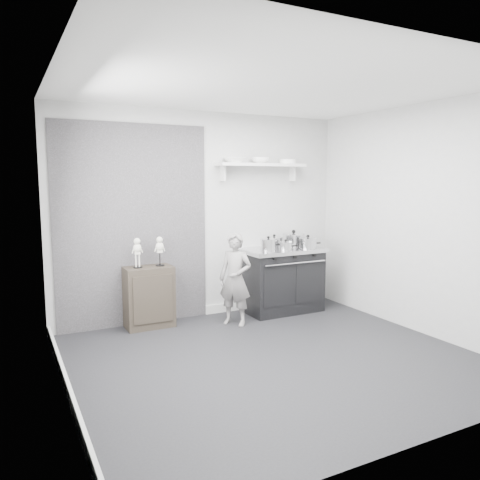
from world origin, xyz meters
name	(u,v)px	position (x,y,z in m)	size (l,w,h in m)	color
ground	(274,359)	(0.00, 0.00, 0.00)	(4.00, 4.00, 0.00)	black
room_shell	(260,198)	(-0.09, 0.15, 1.64)	(4.02, 3.62, 2.71)	#A7A7A5
wall_shelf	(261,166)	(0.80, 1.68, 2.01)	(1.30, 0.26, 0.24)	silver
stove	(282,279)	(1.02, 1.48, 0.44)	(1.10, 0.69, 0.88)	black
side_cabinet	(149,297)	(-0.83, 1.61, 0.38)	(0.58, 0.34, 0.76)	black
child	(235,279)	(0.16, 1.21, 0.58)	(0.43, 0.28, 1.17)	slate
pot_front_left	(268,245)	(0.73, 1.36, 0.96)	(0.30, 0.21, 0.20)	silver
pot_back_left	(274,242)	(0.95, 1.57, 0.96)	(0.32, 0.23, 0.19)	silver
pot_back_right	(294,240)	(1.29, 1.60, 0.97)	(0.40, 0.31, 0.23)	silver
pot_front_right	(308,243)	(1.31, 1.28, 0.96)	(0.33, 0.25, 0.19)	silver
pot_front_center	(286,246)	(0.96, 1.30, 0.94)	(0.27, 0.19, 0.15)	silver
skeleton_full	(137,251)	(-0.96, 1.61, 0.97)	(0.12, 0.08, 0.42)	silver
skeleton_torso	(160,249)	(-0.68, 1.61, 0.97)	(0.12, 0.08, 0.42)	silver
bowl_large	(234,160)	(0.39, 1.67, 2.07)	(0.28, 0.28, 0.07)	white
bowl_small	(260,160)	(0.78, 1.67, 2.08)	(0.25, 0.25, 0.08)	white
plate_stack	(288,162)	(1.22, 1.67, 2.07)	(0.23, 0.23, 0.06)	white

